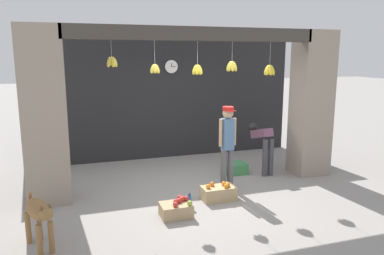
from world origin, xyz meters
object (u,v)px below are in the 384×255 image
(shopkeeper, at_px, (227,142))
(worker_stooping, at_px, (263,142))
(dog, at_px, (39,213))
(wall_clock, at_px, (171,67))
(fruit_crate_apples, at_px, (176,209))
(fruit_crate_oranges, at_px, (219,193))
(water_bottle, at_px, (189,201))
(produce_box_green, at_px, (235,168))

(shopkeeper, xyz_separation_m, worker_stooping, (1.10, 0.68, -0.23))
(dog, distance_m, wall_clock, 5.01)
(fruit_crate_apples, bearing_deg, fruit_crate_oranges, 25.93)
(dog, height_order, water_bottle, dog)
(fruit_crate_oranges, distance_m, fruit_crate_apples, 0.98)
(fruit_crate_oranges, height_order, water_bottle, fruit_crate_oranges)
(fruit_crate_oranges, bearing_deg, worker_stooping, 37.97)
(fruit_crate_oranges, relative_size, fruit_crate_apples, 1.22)
(worker_stooping, distance_m, water_bottle, 2.48)
(shopkeeper, distance_m, produce_box_green, 1.26)
(dog, distance_m, water_bottle, 2.35)
(shopkeeper, relative_size, worker_stooping, 1.54)
(fruit_crate_apples, xyz_separation_m, produce_box_green, (1.75, 1.70, -0.01))
(dog, height_order, fruit_crate_oranges, dog)
(dog, bearing_deg, water_bottle, 85.44)
(water_bottle, bearing_deg, produce_box_green, 44.77)
(produce_box_green, bearing_deg, water_bottle, -135.23)
(fruit_crate_apples, relative_size, wall_clock, 1.47)
(wall_clock, bearing_deg, fruit_crate_oranges, -89.25)
(fruit_crate_oranges, relative_size, produce_box_green, 1.21)
(fruit_crate_apples, bearing_deg, produce_box_green, 44.10)
(worker_stooping, xyz_separation_m, fruit_crate_oranges, (-1.45, -1.13, -0.54))
(shopkeeper, bearing_deg, wall_clock, -85.23)
(dog, height_order, shopkeeper, shopkeeper)
(fruit_crate_oranges, height_order, wall_clock, wall_clock)
(wall_clock, bearing_deg, fruit_crate_apples, -103.93)
(dog, height_order, fruit_crate_apples, dog)
(dog, height_order, produce_box_green, dog)
(shopkeeper, distance_m, fruit_crate_oranges, 0.96)
(dog, xyz_separation_m, fruit_crate_oranges, (2.81, 0.85, -0.36))
(shopkeeper, height_order, water_bottle, shopkeeper)
(produce_box_green, height_order, wall_clock, wall_clock)
(shopkeeper, relative_size, water_bottle, 6.30)
(shopkeeper, height_order, worker_stooping, shopkeeper)
(fruit_crate_oranges, relative_size, wall_clock, 1.79)
(fruit_crate_oranges, distance_m, produce_box_green, 1.55)
(water_bottle, xyz_separation_m, wall_clock, (0.55, 3.13, 2.08))
(dog, bearing_deg, produce_box_green, 98.53)
(fruit_crate_oranges, bearing_deg, wall_clock, 90.75)
(fruit_crate_apples, relative_size, produce_box_green, 1.00)
(fruit_crate_apples, distance_m, wall_clock, 4.06)
(dog, distance_m, fruit_crate_oranges, 2.96)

